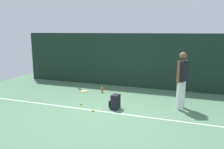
{
  "coord_description": "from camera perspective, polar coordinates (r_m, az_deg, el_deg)",
  "views": [
    {
      "loc": [
        2.25,
        -5.86,
        2.3
      ],
      "look_at": [
        0.0,
        0.4,
        1.0
      ],
      "focal_mm": 35.92,
      "sensor_mm": 36.0,
      "label": 1
    }
  ],
  "objects": [
    {
      "name": "tennis_racket",
      "position": [
        8.77,
        -7.3,
        -4.15
      ],
      "size": [
        0.6,
        0.51,
        0.03
      ],
      "rotation": [
        0.0,
        0.0,
        5.65
      ],
      "color": "black",
      "rests_on": "ground"
    },
    {
      "name": "back_fence",
      "position": [
        9.22,
        5.48,
        3.55
      ],
      "size": [
        10.0,
        0.1,
        2.21
      ],
      "primitive_type": "cube",
      "color": "#192D23",
      "rests_on": "ground"
    },
    {
      "name": "tennis_player",
      "position": [
        6.88,
        17.35,
        -0.62
      ],
      "size": [
        0.37,
        0.49,
        1.7
      ],
      "rotation": [
        0.0,
        0.0,
        -2.01
      ],
      "color": "white",
      "rests_on": "ground"
    },
    {
      "name": "tennis_ball_near_player",
      "position": [
        6.59,
        -4.84,
        -9.09
      ],
      "size": [
        0.07,
        0.07,
        0.07
      ],
      "primitive_type": "sphere",
      "color": "#CCE033",
      "rests_on": "ground"
    },
    {
      "name": "backpack",
      "position": [
        6.74,
        0.78,
        -7.01
      ],
      "size": [
        0.3,
        0.32,
        0.44
      ],
      "rotation": [
        0.0,
        0.0,
        4.62
      ],
      "color": "black",
      "rests_on": "ground"
    },
    {
      "name": "water_bottle",
      "position": [
        8.48,
        -2.53,
        -3.88
      ],
      "size": [
        0.07,
        0.07,
        0.23
      ],
      "primitive_type": "cylinder",
      "color": "#D84C26",
      "rests_on": "ground"
    },
    {
      "name": "tennis_ball_by_fence",
      "position": [
        7.19,
        -7.97,
        -7.42
      ],
      "size": [
        0.07,
        0.07,
        0.07
      ],
      "primitive_type": "sphere",
      "color": "#CCE033",
      "rests_on": "ground"
    },
    {
      "name": "court_line",
      "position": [
        6.55,
        -1.66,
        -9.49
      ],
      "size": [
        9.0,
        0.05,
        0.0
      ],
      "primitive_type": "cube",
      "color": "white",
      "rests_on": "ground"
    },
    {
      "name": "ground_plane",
      "position": [
        6.68,
        -1.17,
        -9.07
      ],
      "size": [
        12.0,
        12.0,
        0.0
      ],
      "primitive_type": "plane",
      "color": "#4C7556"
    }
  ]
}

